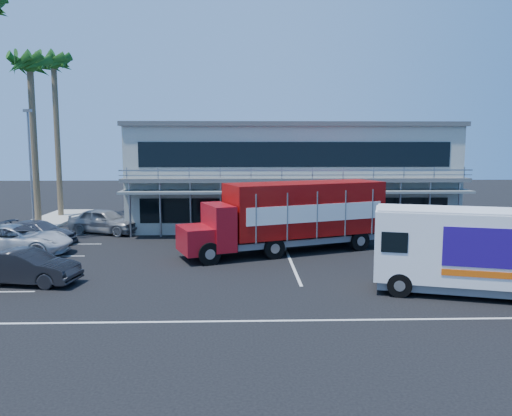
{
  "coord_description": "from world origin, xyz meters",
  "views": [
    {
      "loc": [
        -0.48,
        -21.97,
        5.83
      ],
      "look_at": [
        0.35,
        5.73,
        2.3
      ],
      "focal_mm": 35.0,
      "sensor_mm": 36.0,
      "label": 1
    }
  ],
  "objects": [
    {
      "name": "parked_car_d",
      "position": [
        -12.5,
        7.6,
        0.67
      ],
      "size": [
        4.91,
        2.95,
        1.33
      ],
      "primitive_type": "imported",
      "rotation": [
        0.0,
        0.0,
        1.32
      ],
      "color": "#313642",
      "rests_on": "ground"
    },
    {
      "name": "parked_car_e",
      "position": [
        -9.5,
        10.8,
        0.83
      ],
      "size": [
        5.23,
        3.57,
        1.65
      ],
      "primitive_type": "imported",
      "rotation": [
        0.0,
        0.0,
        1.2
      ],
      "color": "slate",
      "rests_on": "ground"
    },
    {
      "name": "parked_car_b",
      "position": [
        -9.53,
        -1.27,
        0.73
      ],
      "size": [
        4.61,
        2.26,
        1.45
      ],
      "primitive_type": "imported",
      "rotation": [
        0.0,
        0.0,
        1.4
      ],
      "color": "black",
      "rests_on": "ground"
    },
    {
      "name": "palm_e",
      "position": [
        -14.7,
        13.0,
        10.57
      ],
      "size": [
        2.8,
        2.8,
        12.25
      ],
      "color": "brown",
      "rests_on": "ground"
    },
    {
      "name": "white_van",
      "position": [
        8.23,
        -3.22,
        1.78
      ],
      "size": [
        7.25,
        4.2,
        3.35
      ],
      "rotation": [
        0.0,
        0.0,
        -0.29
      ],
      "color": "white",
      "rests_on": "ground"
    },
    {
      "name": "building",
      "position": [
        3.0,
        14.94,
        3.66
      ],
      "size": [
        22.4,
        12.0,
        7.3
      ],
      "color": "#A5A99B",
      "rests_on": "ground"
    },
    {
      "name": "ground",
      "position": [
        0.0,
        0.0,
        0.0
      ],
      "size": [
        120.0,
        120.0,
        0.0
      ],
      "primitive_type": "plane",
      "color": "black",
      "rests_on": "ground"
    },
    {
      "name": "light_pole_far",
      "position": [
        -14.2,
        11.0,
        4.5
      ],
      "size": [
        0.5,
        0.25,
        8.09
      ],
      "color": "gray",
      "rests_on": "ground"
    },
    {
      "name": "palm_f",
      "position": [
        -15.1,
        18.5,
        11.47
      ],
      "size": [
        2.8,
        2.8,
        13.25
      ],
      "color": "brown",
      "rests_on": "ground"
    },
    {
      "name": "parked_car_c",
      "position": [
        -12.5,
        4.4,
        0.81
      ],
      "size": [
        5.84,
        2.7,
        1.62
      ],
      "primitive_type": "imported",
      "rotation": [
        0.0,
        0.0,
        1.57
      ],
      "color": "silver",
      "rests_on": "ground"
    },
    {
      "name": "red_truck",
      "position": [
        2.28,
        4.72,
        2.08
      ],
      "size": [
        11.43,
        6.41,
        3.79
      ],
      "rotation": [
        0.0,
        0.0,
        0.36
      ],
      "color": "maroon",
      "rests_on": "ground"
    }
  ]
}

